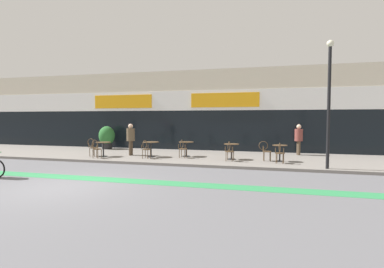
{
  "coord_description": "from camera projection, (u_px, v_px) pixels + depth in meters",
  "views": [
    {
      "loc": [
        6.09,
        -7.54,
        2.07
      ],
      "look_at": [
        2.6,
        5.32,
        1.35
      ],
      "focal_mm": 28.0,
      "sensor_mm": 36.0,
      "label": 1
    }
  ],
  "objects": [
    {
      "name": "ground_plane",
      "position": [
        62.0,
        187.0,
        8.97
      ],
      "size": [
        120.0,
        120.0,
        0.0
      ],
      "primitive_type": "plane",
      "color": "#5B5B60"
    },
    {
      "name": "sidewalk_slab",
      "position": [
        155.0,
        156.0,
        15.95
      ],
      "size": [
        40.0,
        5.5,
        0.12
      ],
      "primitive_type": "cube",
      "color": "slate",
      "rests_on": "ground"
    },
    {
      "name": "storefront_facade",
      "position": [
        181.0,
        112.0,
        20.36
      ],
      "size": [
        40.0,
        4.06,
        4.96
      ],
      "color": "beige",
      "rests_on": "ground"
    },
    {
      "name": "bike_lane_stripe",
      "position": [
        88.0,
        178.0,
        10.24
      ],
      "size": [
        36.0,
        0.7,
        0.01
      ],
      "primitive_type": "cube",
      "color": "#2D844C",
      "rests_on": "ground"
    },
    {
      "name": "bistro_table_0",
      "position": [
        103.0,
        146.0,
        15.06
      ],
      "size": [
        0.74,
        0.74,
        0.73
      ],
      "color": "black",
      "rests_on": "sidewalk_slab"
    },
    {
      "name": "bistro_table_1",
      "position": [
        151.0,
        146.0,
        14.92
      ],
      "size": [
        0.79,
        0.79,
        0.76
      ],
      "color": "black",
      "rests_on": "sidewalk_slab"
    },
    {
      "name": "bistro_table_2",
      "position": [
        186.0,
        146.0,
        15.11
      ],
      "size": [
        0.75,
        0.75,
        0.74
      ],
      "color": "black",
      "rests_on": "sidewalk_slab"
    },
    {
      "name": "bistro_table_3",
      "position": [
        232.0,
        148.0,
        14.04
      ],
      "size": [
        0.71,
        0.71,
        0.73
      ],
      "color": "black",
      "rests_on": "sidewalk_slab"
    },
    {
      "name": "bistro_table_4",
      "position": [
        280.0,
        150.0,
        13.37
      ],
      "size": [
        0.64,
        0.64,
        0.74
      ],
      "color": "black",
      "rests_on": "sidewalk_slab"
    },
    {
      "name": "cafe_chair_0_near",
      "position": [
        96.0,
        148.0,
        14.46
      ],
      "size": [
        0.43,
        0.59,
        0.9
      ],
      "rotation": [
        0.0,
        0.0,
        1.49
      ],
      "color": "#4C3823",
      "rests_on": "sidewalk_slab"
    },
    {
      "name": "cafe_chair_0_side",
      "position": [
        92.0,
        146.0,
        15.23
      ],
      "size": [
        0.59,
        0.43,
        0.9
      ],
      "rotation": [
        0.0,
        0.0,
        -0.08
      ],
      "color": "#4C3823",
      "rests_on": "sidewalk_slab"
    },
    {
      "name": "cafe_chair_1_near",
      "position": [
        146.0,
        148.0,
        14.32
      ],
      "size": [
        0.42,
        0.59,
        0.9
      ],
      "rotation": [
        0.0,
        0.0,
        1.51
      ],
      "color": "#4C3823",
      "rests_on": "sidewalk_slab"
    },
    {
      "name": "cafe_chair_2_near",
      "position": [
        182.0,
        147.0,
        14.51
      ],
      "size": [
        0.43,
        0.59,
        0.9
      ],
      "rotation": [
        0.0,
        0.0,
        1.5
      ],
      "color": "#4C3823",
      "rests_on": "sidewalk_slab"
    },
    {
      "name": "cafe_chair_3_near",
      "position": [
        229.0,
        150.0,
        13.44
      ],
      "size": [
        0.44,
        0.59,
        0.9
      ],
      "rotation": [
        0.0,
        0.0,
        1.46
      ],
      "color": "#4C3823",
      "rests_on": "sidewalk_slab"
    },
    {
      "name": "cafe_chair_4_near",
      "position": [
        280.0,
        151.0,
        12.77
      ],
      "size": [
        0.45,
        0.6,
        0.9
      ],
      "rotation": [
        0.0,
        0.0,
        1.42
      ],
      "color": "#4C3823",
      "rests_on": "sidewalk_slab"
    },
    {
      "name": "cafe_chair_4_side",
      "position": [
        265.0,
        150.0,
        13.53
      ],
      "size": [
        0.59,
        0.44,
        0.9
      ],
      "rotation": [
        0.0,
        0.0,
        0.11
      ],
      "color": "#4C3823",
      "rests_on": "sidewalk_slab"
    },
    {
      "name": "planter_pot",
      "position": [
        107.0,
        137.0,
        18.79
      ],
      "size": [
        0.99,
        0.99,
        1.43
      ],
      "color": "#232326",
      "rests_on": "sidewalk_slab"
    },
    {
      "name": "lamp_post",
      "position": [
        329.0,
        95.0,
        11.34
      ],
      "size": [
        0.26,
        0.26,
        4.87
      ],
      "color": "black",
      "rests_on": "sidewalk_slab"
    },
    {
      "name": "pedestrian_near_end",
      "position": [
        299.0,
        137.0,
        15.71
      ],
      "size": [
        0.51,
        0.51,
        1.61
      ],
      "rotation": [
        0.0,
        0.0,
        3.4
      ],
      "color": "#4C3D2D",
      "rests_on": "sidewalk_slab"
    },
    {
      "name": "pedestrian_far_end",
      "position": [
        131.0,
        137.0,
        15.59
      ],
      "size": [
        0.46,
        0.46,
        1.64
      ],
      "rotation": [
        0.0,
        0.0,
        0.08
      ],
      "color": "#4C3D2D",
      "rests_on": "sidewalk_slab"
    }
  ]
}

